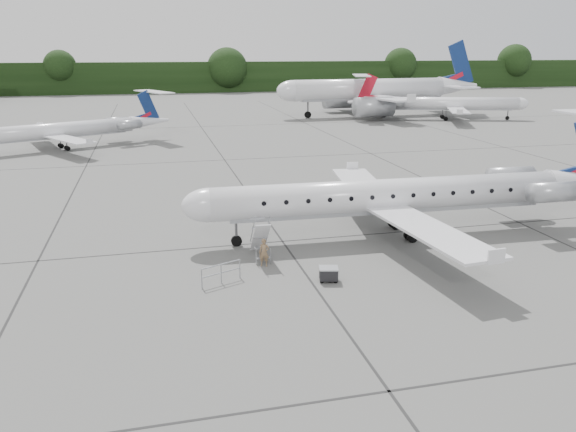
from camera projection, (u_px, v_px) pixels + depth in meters
name	position (u px, v px, depth m)	size (l,w,h in m)	color
ground	(421.00, 261.00, 31.13)	(320.00, 320.00, 0.00)	#62625F
treeline	(201.00, 77.00, 151.02)	(260.00, 4.00, 8.00)	black
main_regional_jet	(390.00, 179.00, 34.38)	(28.33, 20.40, 7.26)	silver
airstair	(260.00, 238.00, 31.35)	(0.85, 2.28, 2.28)	silver
passenger	(264.00, 253.00, 30.25)	(0.56, 0.37, 1.53)	brown
safety_railing	(221.00, 274.00, 28.09)	(2.20, 0.08, 1.00)	#93969C
baggage_cart	(329.00, 274.00, 28.35)	(0.91, 0.74, 0.79)	black
bg_narrowbody	(369.00, 79.00, 96.82)	(35.36, 25.46, 12.69)	silver
bg_regional_left	(53.00, 123.00, 64.46)	(23.86, 17.18, 6.26)	silver
bg_regional_right	(452.00, 97.00, 92.40)	(27.98, 20.15, 7.34)	silver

